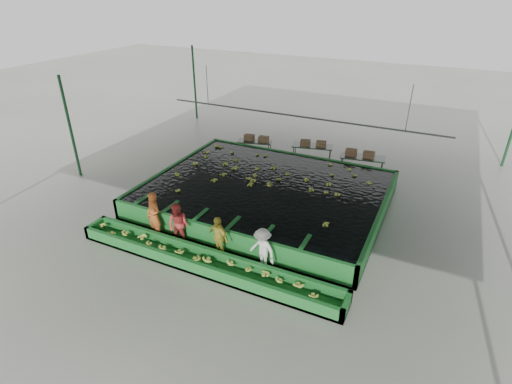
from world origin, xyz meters
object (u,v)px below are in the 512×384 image
at_px(worker_b, 178,225).
at_px(packing_table_right, 361,166).
at_px(worker_c, 218,237).
at_px(packing_table_mid, 312,154).
at_px(sorting_trough, 204,262).
at_px(box_stack_mid, 313,146).
at_px(worker_a, 154,216).
at_px(box_stack_right, 360,156).
at_px(box_stack_left, 256,141).
at_px(flotation_tank, 266,194).
at_px(worker_d, 262,250).

relative_size(worker_b, packing_table_right, 0.78).
xyz_separation_m(worker_c, packing_table_mid, (0.22, 9.51, -0.32)).
distance_m(sorting_trough, packing_table_right, 10.36).
relative_size(worker_c, box_stack_mid, 1.19).
height_order(worker_c, packing_table_mid, worker_c).
bearing_deg(worker_a, box_stack_right, 72.92).
bearing_deg(box_stack_right, worker_a, -121.96).
relative_size(worker_a, packing_table_right, 0.87).
bearing_deg(packing_table_mid, box_stack_left, -172.69).
distance_m(flotation_tank, box_stack_left, 5.57).
xyz_separation_m(sorting_trough, packing_table_right, (3.13, 9.87, 0.24)).
bearing_deg(flotation_tank, packing_table_right, 56.71).
relative_size(packing_table_mid, box_stack_left, 1.54).
bearing_deg(worker_c, worker_d, 18.67).
height_order(worker_b, box_stack_left, worker_b).
xyz_separation_m(worker_b, worker_d, (3.40, 0.00, -0.04)).
bearing_deg(worker_d, box_stack_mid, 116.39).
bearing_deg(packing_table_right, flotation_tank, -123.29).
bearing_deg(sorting_trough, worker_a, 163.26).
height_order(worker_a, packing_table_right, worker_a).
height_order(worker_a, box_stack_left, worker_a).
xyz_separation_m(packing_table_mid, box_stack_right, (2.63, -0.47, 0.50)).
xyz_separation_m(flotation_tank, worker_b, (-1.56, -4.30, 0.40)).
height_order(worker_a, packing_table_mid, worker_a).
xyz_separation_m(packing_table_right, box_stack_mid, (-2.72, 0.36, 0.48)).
xyz_separation_m(worker_a, box_stack_mid, (3.07, 9.43, 0.03)).
bearing_deg(flotation_tank, box_stack_left, 120.16).
relative_size(worker_a, worker_b, 1.12).
bearing_deg(box_stack_right, sorting_trough, -106.86).
xyz_separation_m(packing_table_mid, box_stack_mid, (0.06, -0.08, 0.49)).
relative_size(sorting_trough, worker_b, 5.91).
xyz_separation_m(flotation_tank, box_stack_left, (-2.79, 4.81, 0.40)).
xyz_separation_m(worker_c, box_stack_mid, (0.28, 9.43, 0.16)).
xyz_separation_m(worker_d, box_stack_mid, (-1.43, 9.43, 0.17)).
xyz_separation_m(flotation_tank, worker_d, (1.84, -4.30, 0.35)).
xyz_separation_m(worker_d, box_stack_right, (1.15, 9.04, 0.19)).
relative_size(worker_a, packing_table_mid, 0.88).
height_order(sorting_trough, packing_table_right, packing_table_right).
bearing_deg(worker_c, packing_table_right, 90.35).
relative_size(worker_b, packing_table_mid, 0.79).
relative_size(worker_a, box_stack_left, 1.36).
bearing_deg(box_stack_mid, worker_d, -81.41).
bearing_deg(worker_c, box_stack_mid, 106.96).
height_order(packing_table_right, box_stack_right, box_stack_right).
bearing_deg(box_stack_left, packing_table_mid, 7.31).
height_order(worker_c, packing_table_right, worker_c).
bearing_deg(packing_table_right, worker_a, -122.56).
height_order(worker_a, box_stack_right, worker_a).
bearing_deg(box_stack_right, packing_table_right, 9.79).
distance_m(worker_b, box_stack_right, 10.12).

